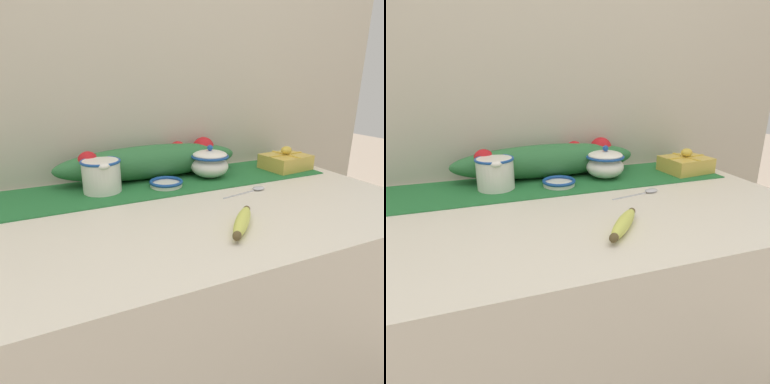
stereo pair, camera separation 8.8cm
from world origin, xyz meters
TOP-DOWN VIEW (x-y plane):
  - countertop at (0.00, 0.00)m, footprint 1.25×0.71m
  - back_wall at (0.00, 0.37)m, footprint 2.05×0.04m
  - table_runner at (0.00, 0.21)m, footprint 1.15×0.26m
  - cream_pitcher at (-0.18, 0.22)m, footprint 0.12×0.14m
  - sugar_bowl at (0.18, 0.21)m, footprint 0.13×0.13m
  - small_dish at (0.01, 0.18)m, footprint 0.11×0.11m
  - banana at (0.06, -0.18)m, footprint 0.14×0.15m
  - spoon at (0.25, 0.03)m, footprint 0.16×0.05m
  - gift_box at (0.49, 0.19)m, footprint 0.17×0.15m
  - poinsettia_garland at (0.00, 0.29)m, footprint 0.63×0.12m

SIDE VIEW (x-z plane):
  - countertop at x=0.00m, z-range 0.00..0.87m
  - table_runner at x=0.00m, z-range 0.87..0.88m
  - spoon at x=0.25m, z-range 0.87..0.88m
  - small_dish at x=0.01m, z-range 0.88..0.90m
  - banana at x=0.06m, z-range 0.87..0.91m
  - gift_box at x=0.49m, z-range 0.86..0.95m
  - sugar_bowl at x=0.18m, z-range 0.87..0.98m
  - cream_pitcher at x=-0.18m, z-range 0.88..0.98m
  - poinsettia_garland at x=0.00m, z-range 0.87..1.00m
  - back_wall at x=0.00m, z-range 0.00..2.40m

